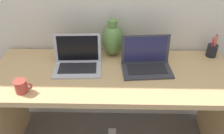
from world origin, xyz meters
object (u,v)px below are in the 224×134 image
laptop_right (146,60)px  coffee_mug (21,86)px  laptop_left (78,59)px  green_vase (113,40)px  power_brick (112,132)px  pen_cup (212,50)px

laptop_right → coffee_mug: size_ratio=3.16×
coffee_mug → laptop_right: bearing=19.8°
laptop_left → laptop_right: 0.49m
green_vase → power_brick: (-0.00, -0.18, -0.84)m
laptop_right → pen_cup: (0.52, 0.16, -0.01)m
laptop_right → power_brick: size_ratio=5.14×
laptop_left → pen_cup: (1.00, 0.16, -0.01)m
laptop_left → laptop_right: laptop_left is taller
coffee_mug → power_brick: bearing=27.6°
green_vase → pen_cup: (0.76, -0.01, -0.07)m
laptop_left → coffee_mug: bearing=-137.4°
laptop_left → laptop_right: size_ratio=0.95×
green_vase → coffee_mug: 0.73m
laptop_right → green_vase: (-0.24, 0.18, 0.07)m
power_brick → laptop_left: bearing=-179.6°
green_vase → pen_cup: green_vase is taller
laptop_left → green_vase: size_ratio=1.20×
power_brick → pen_cup: bearing=12.0°
pen_cup → power_brick: 1.09m
laptop_left → green_vase: 0.31m
coffee_mug → laptop_left: bearing=42.6°
green_vase → coffee_mug: bearing=-140.2°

